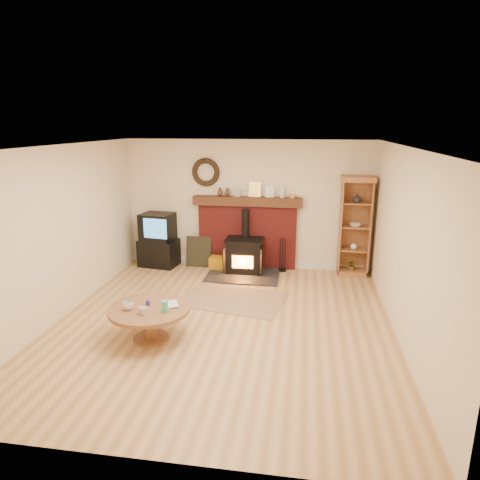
% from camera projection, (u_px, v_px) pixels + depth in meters
% --- Properties ---
extents(ground, '(5.50, 5.50, 0.00)m').
position_uv_depth(ground, '(223.00, 323.00, 6.42)').
color(ground, '#AB7D47').
rests_on(ground, ground).
extents(room_shell, '(5.02, 5.52, 2.61)m').
position_uv_depth(room_shell, '(222.00, 210.00, 6.05)').
color(room_shell, beige).
rests_on(room_shell, ground).
extents(chimney_breast, '(2.20, 0.22, 1.78)m').
position_uv_depth(chimney_breast, '(247.00, 229.00, 8.75)').
color(chimney_breast, maroon).
rests_on(chimney_breast, ground).
extents(wood_stove, '(1.40, 1.00, 1.26)m').
position_uv_depth(wood_stove, '(244.00, 257.00, 8.49)').
color(wood_stove, black).
rests_on(wood_stove, ground).
extents(area_rug, '(1.86, 1.43, 0.01)m').
position_uv_depth(area_rug, '(233.00, 299.00, 7.29)').
color(area_rug, brown).
rests_on(area_rug, ground).
extents(tv_unit, '(0.83, 0.63, 1.12)m').
position_uv_depth(tv_unit, '(158.00, 241.00, 8.90)').
color(tv_unit, black).
rests_on(tv_unit, ground).
extents(curio_cabinet, '(0.62, 0.45, 1.95)m').
position_uv_depth(curio_cabinet, '(355.00, 226.00, 8.28)').
color(curio_cabinet, brown).
rests_on(curio_cabinet, ground).
extents(firelog_box, '(0.44, 0.28, 0.27)m').
position_uv_depth(firelog_box, '(220.00, 263.00, 8.74)').
color(firelog_box, '#CFC806').
rests_on(firelog_box, ground).
extents(leaning_painting, '(0.53, 0.14, 0.63)m').
position_uv_depth(leaning_painting, '(199.00, 252.00, 8.91)').
color(leaning_painting, black).
rests_on(leaning_painting, ground).
extents(fire_tools, '(0.16, 0.16, 0.70)m').
position_uv_depth(fire_tools, '(282.00, 265.00, 8.65)').
color(fire_tools, black).
rests_on(fire_tools, ground).
extents(coffee_table, '(1.12, 1.12, 0.63)m').
position_uv_depth(coffee_table, '(149.00, 313.00, 5.86)').
color(coffee_table, brown).
rests_on(coffee_table, ground).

